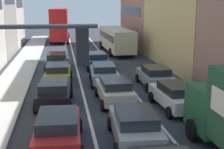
# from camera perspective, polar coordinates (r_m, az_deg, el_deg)

# --- Properties ---
(sidewalk_left) EXTENTS (2.60, 64.00, 0.14)m
(sidewalk_left) POSITION_cam_1_polar(r_m,az_deg,el_deg) (28.00, -16.31, -0.01)
(sidewalk_left) COLOR #A8A8A8
(sidewalk_left) RESTS_ON ground
(lane_stripe_left) EXTENTS (0.16, 60.00, 0.01)m
(lane_stripe_left) POSITION_cam_1_polar(r_m,az_deg,el_deg) (27.80, -6.03, 0.20)
(lane_stripe_left) COLOR silver
(lane_stripe_left) RESTS_ON ground
(lane_stripe_right) EXTENTS (0.16, 60.00, 0.01)m
(lane_stripe_right) POSITION_cam_1_polar(r_m,az_deg,el_deg) (28.16, 0.89, 0.43)
(lane_stripe_right) COLOR silver
(lane_stripe_right) RESTS_ON ground
(building_row_right) EXTENTS (7.20, 43.90, 14.00)m
(building_row_right) POSITION_cam_1_polar(r_m,az_deg,el_deg) (30.50, 16.51, 12.51)
(building_row_right) COLOR #936B5B
(building_row_right) RESTS_ON ground
(sedan_centre_lane_second) EXTENTS (2.26, 4.39, 1.49)m
(sedan_centre_lane_second) POSITION_cam_1_polar(r_m,az_deg,el_deg) (13.99, 4.03, -8.90)
(sedan_centre_lane_second) COLOR gray
(sedan_centre_lane_second) RESTS_ON ground
(wagon_left_lane_second) EXTENTS (2.20, 4.37, 1.49)m
(wagon_left_lane_second) POSITION_cam_1_polar(r_m,az_deg,el_deg) (13.75, -9.52, -9.45)
(wagon_left_lane_second) COLOR #A51E1E
(wagon_left_lane_second) RESTS_ON ground
(hatchback_centre_lane_third) EXTENTS (2.11, 4.33, 1.49)m
(hatchback_centre_lane_third) POSITION_cam_1_polar(r_m,az_deg,el_deg) (19.42, 0.47, -2.71)
(hatchback_centre_lane_third) COLOR beige
(hatchback_centre_lane_third) RESTS_ON ground
(sedan_left_lane_third) EXTENTS (2.25, 4.39, 1.49)m
(sedan_left_lane_third) POSITION_cam_1_polar(r_m,az_deg,el_deg) (19.22, -10.15, -3.08)
(sedan_left_lane_third) COLOR black
(sedan_left_lane_third) RESTS_ON ground
(coupe_centre_lane_fourth) EXTENTS (2.24, 4.39, 1.49)m
(coupe_centre_lane_fourth) POSITION_cam_1_polar(r_m,az_deg,el_deg) (24.08, -1.50, 0.28)
(coupe_centre_lane_fourth) COLOR #759EB7
(coupe_centre_lane_fourth) RESTS_ON ground
(sedan_left_lane_fourth) EXTENTS (2.19, 4.36, 1.49)m
(sedan_left_lane_fourth) POSITION_cam_1_polar(r_m,az_deg,el_deg) (24.35, -9.52, 0.25)
(sedan_left_lane_fourth) COLOR #B29319
(sedan_left_lane_fourth) RESTS_ON ground
(sedan_centre_lane_fifth) EXTENTS (2.29, 4.41, 1.49)m
(sedan_centre_lane_fifth) POSITION_cam_1_polar(r_m,az_deg,el_deg) (29.64, -2.84, 2.58)
(sedan_centre_lane_fifth) COLOR #194C8C
(sedan_centre_lane_fifth) RESTS_ON ground
(sedan_left_lane_fifth) EXTENTS (2.16, 4.35, 1.49)m
(sedan_left_lane_fifth) POSITION_cam_1_polar(r_m,az_deg,el_deg) (29.72, -9.72, 2.45)
(sedan_left_lane_fifth) COLOR #19592D
(sedan_left_lane_fifth) RESTS_ON ground
(sedan_right_lane_behind_truck) EXTENTS (2.22, 4.38, 1.49)m
(sedan_right_lane_behind_truck) POSITION_cam_1_polar(r_m,az_deg,el_deg) (18.59, 11.20, -3.66)
(sedan_right_lane_behind_truck) COLOR silver
(sedan_right_lane_behind_truck) RESTS_ON ground
(wagon_right_lane_far) EXTENTS (2.08, 4.31, 1.49)m
(wagon_right_lane_far) POSITION_cam_1_polar(r_m,az_deg,el_deg) (23.28, 7.61, -0.26)
(wagon_right_lane_far) COLOR gray
(wagon_right_lane_far) RESTS_ON ground
(bus_mid_queue_primary) EXTENTS (3.02, 10.57, 2.90)m
(bus_mid_queue_primary) POSITION_cam_1_polar(r_m,az_deg,el_deg) (39.10, 0.75, 6.43)
(bus_mid_queue_primary) COLOR #BFB793
(bus_mid_queue_primary) RESTS_ON ground
(bus_far_queue_secondary) EXTENTS (3.09, 10.58, 5.06)m
(bus_far_queue_secondary) POSITION_cam_1_polar(r_m,az_deg,el_deg) (51.45, -9.25, 8.93)
(bus_far_queue_secondary) COLOR #B21919
(bus_far_queue_secondary) RESTS_ON ground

